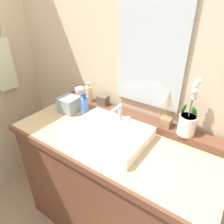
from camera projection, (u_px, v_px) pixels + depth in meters
wall_back at (148, 61)px, 1.34m from camera, size 3.00×0.20×2.50m
vanity_cabinet at (113, 186)px, 1.46m from camera, size 1.27×0.59×0.88m
back_ledge at (132, 118)px, 1.39m from camera, size 1.20×0.10×0.05m
sink_basin at (108, 134)px, 1.20m from camera, size 0.45×0.34×0.27m
soap_bar at (102, 114)px, 1.31m from camera, size 0.07×0.04×0.02m
potted_plant at (188, 120)px, 1.14m from camera, size 0.11×0.10×0.34m
soap_dispenser at (89, 94)px, 1.52m from camera, size 0.05×0.05×0.16m
tumbler_cup at (80, 93)px, 1.58m from camera, size 0.07×0.07×0.09m
reed_diffuser at (166, 121)px, 1.24m from camera, size 0.12×0.10×0.23m
trinket_box at (103, 100)px, 1.49m from camera, size 0.08×0.06×0.07m
lotion_bottle at (85, 108)px, 1.40m from camera, size 0.05×0.06×0.19m
tissue_box at (69, 104)px, 1.49m from camera, size 0.13×0.13×0.11m
mirror at (150, 54)px, 1.18m from camera, size 0.43×0.02×0.65m
hand_towel at (4, 65)px, 1.63m from camera, size 0.02×0.16×0.41m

